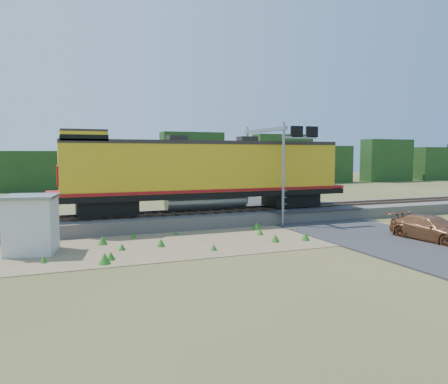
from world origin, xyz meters
name	(u,v)px	position (x,y,z in m)	size (l,w,h in m)	color
ground	(249,239)	(0.00, 0.00, 0.00)	(140.00, 140.00, 0.00)	#475123
ballast	(212,217)	(0.00, 6.00, 0.40)	(70.00, 5.00, 0.80)	slate
rails	(212,210)	(0.00, 6.00, 0.88)	(70.00, 1.54, 0.16)	brown
dirt_shoulder	(212,240)	(-2.00, 0.50, 0.01)	(26.00, 8.00, 0.03)	#8C7754
road	(345,228)	(7.00, 0.74, 0.09)	(7.00, 66.00, 0.86)	#38383A
tree_line_north	(131,166)	(0.00, 38.00, 3.07)	(130.00, 3.00, 6.50)	#1D3D16
weed_clumps	(188,243)	(-3.50, 0.10, 0.00)	(15.00, 6.20, 0.56)	#2C7020
locomotive	(202,172)	(-0.72, 6.00, 3.53)	(20.17, 3.08, 5.20)	black
shed	(31,224)	(-11.10, 0.65, 1.41)	(2.77, 2.77, 2.79)	silver
signal_gantry	(273,149)	(4.27, 5.34, 5.10)	(2.69, 6.20, 6.77)	gray
car	(432,229)	(9.00, -4.17, 0.69)	(1.93, 4.74, 1.38)	#9E603A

